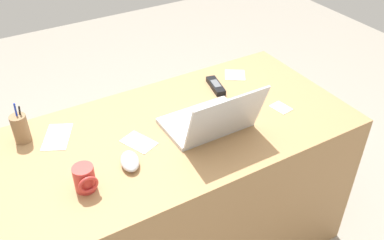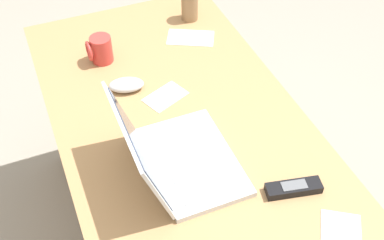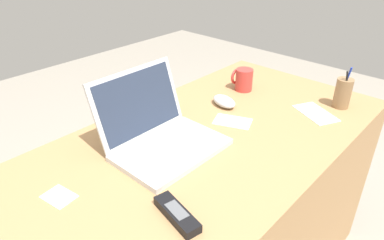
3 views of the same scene
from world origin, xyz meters
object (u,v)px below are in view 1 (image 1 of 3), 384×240
(pen_holder, at_px, (21,128))
(laptop, at_px, (211,120))
(computer_mouse, at_px, (130,161))
(cordless_phone, at_px, (216,86))
(coffee_mug_white, at_px, (85,179))

(pen_holder, bearing_deg, laptop, 154.98)
(pen_holder, bearing_deg, computer_mouse, 131.38)
(laptop, xyz_separation_m, pen_holder, (0.67, -0.31, 0.01))
(laptop, distance_m, computer_mouse, 0.37)
(laptop, relative_size, cordless_phone, 2.19)
(coffee_mug_white, bearing_deg, pen_holder, -71.70)
(coffee_mug_white, bearing_deg, computer_mouse, -168.60)
(laptop, distance_m, pen_holder, 0.74)
(laptop, bearing_deg, coffee_mug_white, 6.85)
(computer_mouse, distance_m, pen_holder, 0.46)
(coffee_mug_white, distance_m, pen_holder, 0.40)
(laptop, bearing_deg, cordless_phone, -126.21)
(computer_mouse, relative_size, cordless_phone, 0.73)
(cordless_phone, xyz_separation_m, pen_holder, (0.86, -0.05, 0.05))
(laptop, height_order, pen_holder, laptop)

